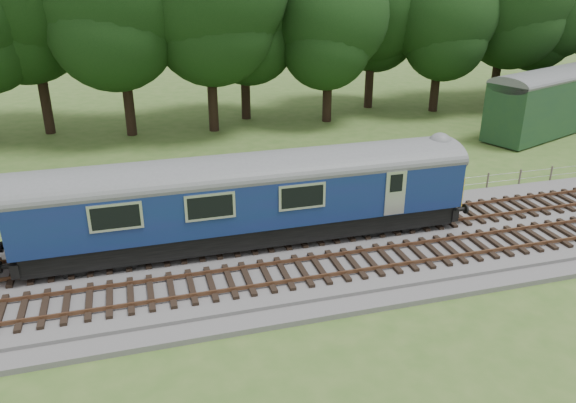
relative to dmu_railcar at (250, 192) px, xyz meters
name	(u,v)px	position (x,y,z in m)	size (l,w,h in m)	color
ground	(385,247)	(5.53, -1.40, -2.61)	(120.00, 120.00, 0.00)	#3B5E22
ballast	(385,243)	(5.53, -1.40, -2.43)	(70.00, 7.00, 0.35)	#4C4C4F
track_north	(372,225)	(5.53, 0.00, -2.19)	(67.20, 2.40, 0.21)	black
track_south	(403,256)	(5.53, -3.00, -2.19)	(67.20, 2.40, 0.21)	black
fence	(346,207)	(5.53, 3.10, -2.61)	(64.00, 0.12, 1.00)	#6B6054
tree_line	(263,121)	(5.53, 20.60, -2.61)	(70.00, 8.00, 18.00)	black
dmu_railcar	(250,192)	(0.00, 0.00, 0.00)	(18.05, 2.86, 3.88)	black
parked_coach	(573,93)	(26.97, 12.75, -0.09)	(17.45, 9.19, 4.48)	#193823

